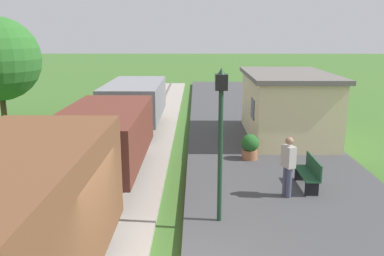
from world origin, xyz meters
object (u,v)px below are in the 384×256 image
object	(u,v)px
freight_train	(100,141)
potted_planter	(250,146)
bench_near_hut	(309,172)
person_waiting	(288,164)
station_hut	(287,105)
lamp_post_near	(221,118)

from	to	relation	value
freight_train	potted_planter	distance (m)	5.37
bench_near_hut	person_waiting	world-z (taller)	person_waiting
person_waiting	potted_planter	xyz separation A→B (m)	(-0.60, 3.37, -0.46)
person_waiting	bench_near_hut	bearing A→B (deg)	-164.78
station_hut	potted_planter	bearing A→B (deg)	-121.23
person_waiting	potted_planter	bearing A→B (deg)	-104.14
person_waiting	station_hut	bearing A→B (deg)	-125.89
station_hut	bench_near_hut	distance (m)	6.06
freight_train	bench_near_hut	xyz separation A→B (m)	(6.22, -0.53, -0.78)
lamp_post_near	potted_planter	bearing A→B (deg)	74.28
bench_near_hut	lamp_post_near	size ratio (longest dim) A/B	0.41
potted_planter	lamp_post_near	size ratio (longest dim) A/B	0.25
freight_train	lamp_post_near	bearing A→B (deg)	-37.50
person_waiting	potted_planter	size ratio (longest dim) A/B	1.87
freight_train	lamp_post_near	world-z (taller)	lamp_post_near
station_hut	potted_planter	size ratio (longest dim) A/B	6.33
station_hut	lamp_post_near	world-z (taller)	lamp_post_near
station_hut	lamp_post_near	bearing A→B (deg)	-112.36
freight_train	person_waiting	size ratio (longest dim) A/B	11.35
freight_train	potted_planter	size ratio (longest dim) A/B	21.18
bench_near_hut	lamp_post_near	xyz separation A→B (m)	(-2.75, -2.13, 2.08)
potted_planter	bench_near_hut	bearing A→B (deg)	-63.14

